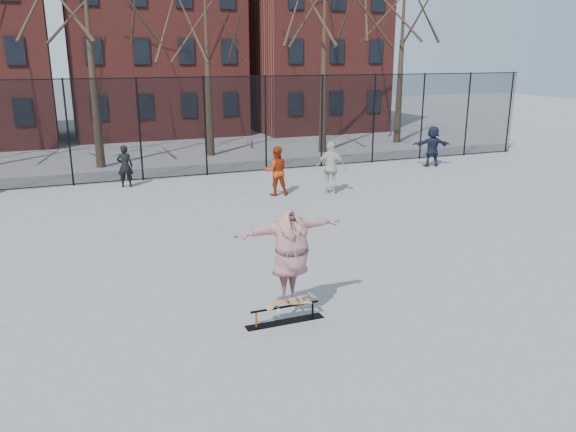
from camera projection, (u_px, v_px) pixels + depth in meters
name	position (u px, v px, depth m)	size (l,w,h in m)	color
ground	(304.00, 305.00, 11.20)	(100.00, 100.00, 0.00)	slate
skate_rail	(285.00, 316.00, 10.43)	(1.52, 0.23, 0.33)	black
skateboard	(291.00, 302.00, 10.40)	(0.85, 0.20, 0.10)	#A07840
skater	(291.00, 255.00, 10.15)	(2.16, 0.59, 1.75)	#5D378A
bystander_black	(125.00, 166.00, 20.94)	(0.58, 0.38, 1.60)	black
bystander_red	(276.00, 171.00, 19.73)	(0.85, 0.66, 1.74)	#9F2E0E
bystander_white	(331.00, 168.00, 19.93)	(1.10, 0.46, 1.87)	beige
bystander_navy	(432.00, 146.00, 24.88)	(1.67, 0.53, 1.80)	#1B2136
fence	(175.00, 127.00, 22.24)	(34.03, 0.07, 4.00)	black
rowhouses	(142.00, 32.00, 33.01)	(29.00, 7.00, 13.00)	maroon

